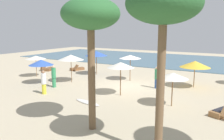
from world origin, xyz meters
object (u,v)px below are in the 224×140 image
at_px(palm_0, 163,8).
at_px(person_1, 54,76).
at_px(umbrella_5, 41,62).
at_px(person_0, 44,82).
at_px(lounger_1, 49,69).
at_px(umbrella_3, 173,76).
at_px(surfboard, 88,102).
at_px(umbrella_4, 96,53).
at_px(umbrella_1, 121,65).
at_px(palm_3, 91,17).
at_px(umbrella_0, 130,57).
at_px(umbrella_7, 71,57).
at_px(lounger_0, 222,112).
at_px(lounger_3, 77,69).
at_px(umbrella_8, 195,64).
at_px(person_2, 156,77).
at_px(umbrella_2, 36,57).

bearing_deg(palm_0, person_1, 151.90).
relative_size(umbrella_5, person_0, 1.21).
xyz_separation_m(lounger_1, person_1, (5.81, -5.24, 0.69)).
relative_size(lounger_1, person_0, 1.08).
height_order(umbrella_3, surfboard, umbrella_3).
bearing_deg(umbrella_4, umbrella_1, -43.86).
relative_size(umbrella_3, person_1, 1.17).
bearing_deg(palm_3, umbrella_0, 106.03).
bearing_deg(umbrella_7, umbrella_0, 36.95).
distance_m(umbrella_4, umbrella_7, 3.81).
xyz_separation_m(umbrella_0, lounger_0, (7.78, -5.13, -1.91)).
xyz_separation_m(umbrella_3, lounger_3, (-12.29, 6.67, -1.64)).
relative_size(umbrella_8, lounger_0, 1.27).
relative_size(umbrella_0, person_2, 1.36).
distance_m(umbrella_3, palm_3, 6.20).
height_order(umbrella_3, umbrella_7, umbrella_7).
distance_m(palm_3, surfboard, 6.17).
height_order(umbrella_8, surfboard, umbrella_8).
height_order(umbrella_0, person_1, umbrella_0).
xyz_separation_m(umbrella_2, umbrella_5, (2.51, -1.71, -0.07)).
height_order(person_2, surfboard, person_2).
bearing_deg(lounger_1, umbrella_1, -22.21).
bearing_deg(umbrella_3, umbrella_2, 171.49).
bearing_deg(umbrella_1, umbrella_8, 50.35).
bearing_deg(person_2, lounger_3, 162.73).
xyz_separation_m(umbrella_0, umbrella_7, (-4.04, -3.04, 0.03)).
relative_size(person_1, surfboard, 0.81).
distance_m(umbrella_2, umbrella_4, 5.70).
xyz_separation_m(lounger_0, person_2, (-4.89, 3.69, 0.67)).
bearing_deg(palm_0, umbrella_8, 94.42).
bearing_deg(umbrella_8, umbrella_2, -166.78).
xyz_separation_m(umbrella_1, lounger_0, (6.36, -0.67, -1.91)).
height_order(umbrella_4, person_0, umbrella_4).
bearing_deg(person_2, umbrella_2, -172.27).
bearing_deg(surfboard, lounger_1, 145.55).
bearing_deg(lounger_3, lounger_1, -149.57).
bearing_deg(umbrella_5, surfboard, -19.90).
bearing_deg(lounger_0, umbrella_5, 178.06).
xyz_separation_m(umbrella_1, umbrella_8, (3.90, 4.71, -0.26)).
bearing_deg(lounger_0, palm_3, -136.50).
relative_size(umbrella_5, palm_0, 0.34).
xyz_separation_m(umbrella_5, surfboard, (6.26, -2.27, -1.73)).
height_order(lounger_0, palm_0, palm_0).
bearing_deg(person_1, umbrella_2, 153.44).
xyz_separation_m(person_0, surfboard, (3.77, -0.10, -0.79)).
bearing_deg(lounger_0, lounger_3, 155.51).
relative_size(umbrella_0, umbrella_2, 1.13).
relative_size(person_0, surfboard, 0.79).
bearing_deg(lounger_0, umbrella_8, 114.61).
relative_size(person_2, palm_3, 0.29).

